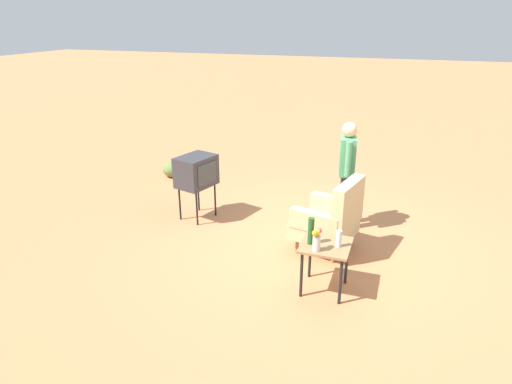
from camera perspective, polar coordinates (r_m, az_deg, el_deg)
The scene contains 10 objects.
ground_plane at distance 6.67m, azimuth 8.02°, elevation -6.09°, with size 60.00×60.00×0.00m, color #C17A4C.
armchair at distance 6.20m, azimuth 9.48°, elevation -3.29°, with size 0.92×0.93×1.06m.
side_table at distance 5.33m, azimuth 8.77°, elevation -7.34°, with size 0.56×0.56×0.61m.
tv_on_stand at distance 7.11m, azimuth -7.54°, elevation 2.56°, with size 0.70×0.59×1.03m.
person_standing at distance 6.82m, azimuth 11.33°, elevation 2.87°, with size 0.56×0.28×1.64m.
bottle_short_clear at distance 5.21m, azimuth 10.40°, elevation -5.80°, with size 0.06×0.06×0.20m, color silver.
bottle_wine_green at distance 5.20m, azimuth 6.93°, elevation -4.89°, with size 0.07×0.07×0.32m, color #1E5623.
flower_vase at distance 5.06m, azimuth 7.66°, elevation -5.85°, with size 0.14×0.10×0.27m.
shrub_near at distance 9.28m, azimuth -10.47°, elevation 2.86°, with size 0.40×0.40×0.31m, color olive.
shrub_mid at distance 9.21m, azimuth -6.94°, elevation 2.93°, with size 0.41×0.41×0.32m, color #516B38.
Camera 1 is at (5.84, 1.04, 3.07)m, focal length 31.74 mm.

